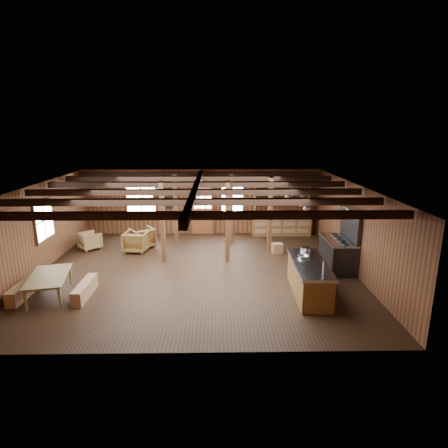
{
  "coord_description": "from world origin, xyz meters",
  "views": [
    {
      "loc": [
        0.67,
        -11.32,
        4.51
      ],
      "look_at": [
        0.88,
        0.82,
        1.37
      ],
      "focal_mm": 30.0,
      "sensor_mm": 36.0,
      "label": 1
    }
  ],
  "objects": [
    {
      "name": "bench_aisle",
      "position": [
        -2.99,
        -1.77,
        0.2
      ],
      "size": [
        0.27,
        1.45,
        0.4
      ],
      "primitive_type": "cube",
      "color": "brown",
      "rests_on": "floor"
    },
    {
      "name": "window_left",
      "position": [
        -4.96,
        0.5,
        1.6
      ],
      "size": [
        0.14,
        1.24,
        1.32
      ],
      "color": "white",
      "rests_on": "wall_back"
    },
    {
      "name": "kitchen_island",
      "position": [
        3.19,
        -1.75,
        0.48
      ],
      "size": [
        0.96,
        2.53,
        1.2
      ],
      "rotation": [
        0.0,
        0.0,
        -0.03
      ],
      "color": "brown",
      "rests_on": "floor"
    },
    {
      "name": "bowl",
      "position": [
        3.08,
        -1.37,
        0.97
      ],
      "size": [
        0.3,
        0.3,
        0.07
      ],
      "primitive_type": "imported",
      "rotation": [
        0.0,
        0.0,
        0.09
      ],
      "color": "silver",
      "rests_on": "kitchen_island"
    },
    {
      "name": "dining_table",
      "position": [
        -3.9,
        -1.77,
        0.31
      ],
      "size": [
        1.32,
        1.92,
        0.62
      ],
      "primitive_type": "imported",
      "rotation": [
        0.0,
        0.0,
        1.77
      ],
      "color": "olive",
      "rests_on": "floor"
    },
    {
      "name": "timber_posts",
      "position": [
        0.52,
        2.08,
        1.4
      ],
      "size": [
        3.95,
        2.35,
        2.8
      ],
      "color": "#482D14",
      "rests_on": "floor"
    },
    {
      "name": "pendant_lamps",
      "position": [
        -2.25,
        1.0,
        2.25
      ],
      "size": [
        1.86,
        2.36,
        0.66
      ],
      "color": "#2A2A2C",
      "rests_on": "ceiling"
    },
    {
      "name": "ceiling_joists",
      "position": [
        0.0,
        0.18,
        2.68
      ],
      "size": [
        9.8,
        8.82,
        0.18
      ],
      "color": "black",
      "rests_on": "ceiling"
    },
    {
      "name": "notice_boards",
      "position": [
        -1.5,
        4.46,
        1.64
      ],
      "size": [
        1.08,
        0.03,
        0.9
      ],
      "color": "beige",
      "rests_on": "wall_back"
    },
    {
      "name": "counter_pot",
      "position": [
        3.24,
        -0.97,
        1.03
      ],
      "size": [
        0.29,
        0.29,
        0.18
      ],
      "primitive_type": "cylinder",
      "color": "#B1B4B8",
      "rests_on": "kitchen_island"
    },
    {
      "name": "pot_rack",
      "position": [
        3.16,
        0.22,
        2.29
      ],
      "size": [
        0.41,
        3.0,
        0.43
      ],
      "color": "#2A2A2C",
      "rests_on": "ceiling"
    },
    {
      "name": "armchair_b",
      "position": [
        -2.37,
        2.06,
        0.38
      ],
      "size": [
        0.93,
        0.95,
        0.77
      ],
      "primitive_type": "imported",
      "rotation": [
        0.0,
        0.0,
        3.0
      ],
      "color": "brown",
      "rests_on": "floor"
    },
    {
      "name": "commercial_range",
      "position": [
        4.64,
        0.15,
        0.67
      ],
      "size": [
        0.88,
        1.73,
        2.13
      ],
      "color": "#2A2A2C",
      "rests_on": "floor"
    },
    {
      "name": "back_door",
      "position": [
        0.0,
        4.45,
        0.88
      ],
      "size": [
        1.02,
        0.08,
        2.15
      ],
      "color": "brown",
      "rests_on": "floor"
    },
    {
      "name": "armchair_a",
      "position": [
        -2.24,
        2.58,
        0.38
      ],
      "size": [
        1.15,
        1.16,
        0.77
      ],
      "primitive_type": "imported",
      "rotation": [
        0.0,
        0.0,
        3.74
      ],
      "color": "brown",
      "rests_on": "floor"
    },
    {
      "name": "room",
      "position": [
        0.0,
        0.0,
        1.4
      ],
      "size": [
        10.04,
        9.04,
        2.84
      ],
      "color": "black",
      "rests_on": "ground"
    },
    {
      "name": "back_counter",
      "position": [
        3.4,
        4.2,
        0.6
      ],
      "size": [
        2.55,
        0.6,
        2.45
      ],
      "color": "brown",
      "rests_on": "floor"
    },
    {
      "name": "window_back_right",
      "position": [
        1.3,
        4.46,
        1.6
      ],
      "size": [
        1.02,
        0.06,
        1.32
      ],
      "color": "white",
      "rests_on": "wall_back"
    },
    {
      "name": "bench_wall",
      "position": [
        -4.65,
        -1.77,
        0.2
      ],
      "size": [
        0.28,
        1.48,
        0.41
      ],
      "primitive_type": "cube",
      "color": "brown",
      "rests_on": "floor"
    },
    {
      "name": "step_stool",
      "position": [
        2.87,
        1.8,
        0.18
      ],
      "size": [
        0.46,
        0.37,
        0.36
      ],
      "primitive_type": "cube",
      "rotation": [
        0.0,
        0.0,
        0.2
      ],
      "color": "brown",
      "rests_on": "floor"
    },
    {
      "name": "armchair_c",
      "position": [
        -4.2,
        2.39,
        0.33
      ],
      "size": [
        1.01,
        1.01,
        0.66
      ],
      "primitive_type": "imported",
      "rotation": [
        0.0,
        0.0,
        2.33
      ],
      "color": "olive",
      "rests_on": "floor"
    },
    {
      "name": "window_back_left",
      "position": [
        -2.6,
        4.46,
        1.6
      ],
      "size": [
        1.32,
        0.06,
        1.32
      ],
      "color": "white",
      "rests_on": "wall_back"
    }
  ]
}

